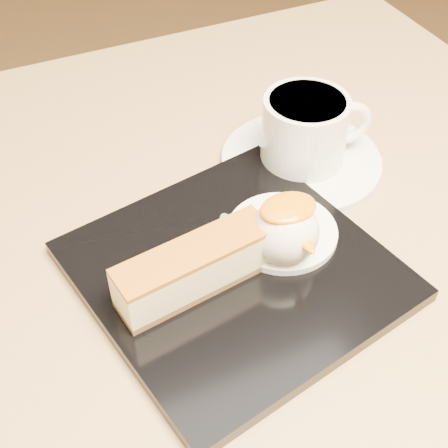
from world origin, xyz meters
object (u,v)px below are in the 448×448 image
cheesecake (195,268)px  coffee_cup (307,128)px  saucer (301,161)px  table (231,392)px  ice_cream_scoop (285,231)px  dessert_plate (235,271)px

cheesecake → coffee_cup: (0.15, 0.10, 0.01)m
cheesecake → saucer: size_ratio=0.84×
table → saucer: size_ratio=5.33×
ice_cream_scoop → coffee_cup: coffee_cup is taller
coffee_cup → table: bearing=-128.1°
table → dessert_plate: dessert_plate is taller
cheesecake → ice_cream_scoop: size_ratio=2.39×
table → cheesecake: bearing=169.1°
table → ice_cream_scoop: (0.05, 0.01, 0.19)m
dessert_plate → saucer: size_ratio=1.47×
table → saucer: saucer is taller
dessert_plate → ice_cream_scoop: (0.04, -0.00, 0.03)m
table → saucer: bearing=41.5°
coffee_cup → saucer: bearing=-180.0°
cheesecake → coffee_cup: 0.18m
dessert_plate → ice_cream_scoop: size_ratio=4.18×
dessert_plate → saucer: 0.15m
ice_cream_scoop → saucer: size_ratio=0.35×
saucer → coffee_cup: bearing=-10.9°
dessert_plate → cheesecake: 0.04m
table → coffee_cup: 0.26m
saucer → cheesecake: bearing=-145.6°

